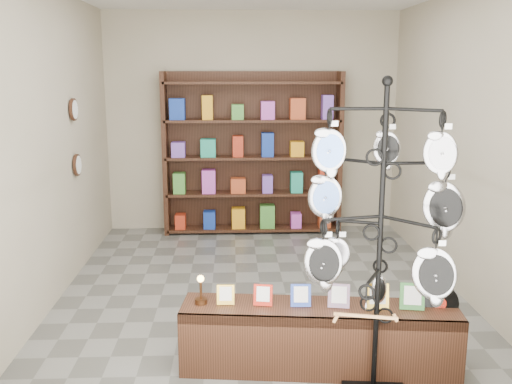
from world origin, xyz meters
TOP-DOWN VIEW (x-y plane):
  - ground at (0.00, 0.00)m, footprint 5.00×5.00m
  - room_envelope at (0.00, 0.00)m, footprint 5.00×5.00m
  - display_tree at (0.71, -1.80)m, footprint 1.16×1.15m
  - front_shelf at (0.36, -1.50)m, footprint 2.08×0.64m
  - back_shelving at (0.00, 2.30)m, footprint 2.42×0.36m
  - wall_clocks at (-1.97, 0.80)m, footprint 0.03×0.24m

SIDE VIEW (x-z plane):
  - ground at x=0.00m, z-range 0.00..0.00m
  - front_shelf at x=0.36m, z-range -0.11..0.62m
  - back_shelving at x=0.00m, z-range -0.07..2.13m
  - display_tree at x=0.71m, z-range 0.17..2.35m
  - wall_clocks at x=-1.97m, z-range 1.08..1.92m
  - room_envelope at x=0.00m, z-range -0.65..4.35m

